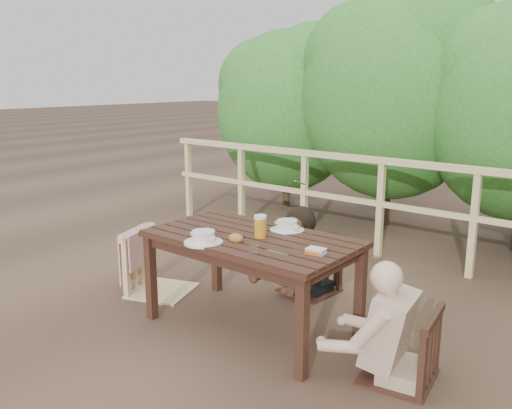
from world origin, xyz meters
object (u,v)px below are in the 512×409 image
Objects in this scene: tumbler at (254,251)px; butter_tub at (316,252)px; bread_roll at (236,238)px; chair_left at (160,235)px; diner_right at (408,287)px; chair_far at (310,244)px; table at (252,283)px; soup_far at (287,226)px; chair_right at (402,312)px; beer_glass at (260,227)px; soup_near at (203,237)px; woman at (312,225)px.

tumbler reaches higher than butter_tub.
bread_roll is 0.96× the size of butter_tub.
chair_left is 13.51× the size of tumbler.
diner_right reaches higher than bread_roll.
chair_far is 1.20m from tumbler.
butter_tub is (1.57, -0.09, 0.20)m from chair_left.
soup_far reaches higher than table.
soup_far is 3.39× the size of tumbler.
chair_right is 5.08× the size of beer_glass.
chair_left is at bearing 81.37° from diner_right.
soup_far is 0.46m from bread_roll.
table is 0.67m from butter_tub.
soup_near is 0.22m from bread_roll.
butter_tub is at bearing 40.70° from tumbler.
tumbler is (0.21, -0.32, -0.05)m from beer_glass.
chair_far is 0.62m from soup_far.
woman is 1.09m from butter_tub.
beer_glass is (0.11, -0.81, 0.34)m from chair_far.
chair_left is 2.12m from chair_right.
woman reaches higher than beer_glass.
beer_glass is at bearing -76.72° from chair_far.
table is 0.87m from woman.
woman is 9.84× the size of butter_tub.
beer_glass is (0.07, 0.01, 0.42)m from table.
diner_right reaches higher than chair_far.
chair_left is 0.93m from soup_near.
chair_far is 0.16m from woman.
beer_glass is at bearing -110.91° from chair_left.
bread_roll is at bearing -111.04° from beer_glass.
soup_far is 2.13× the size of butter_tub.
table is at bearing -108.91° from soup_far.
soup_far is at bearing 66.23° from soup_near.
woman is at bearing 104.32° from soup_far.
soup_near is 0.65m from soup_far.
beer_glass is at bearing 103.09° from woman.
diner_right is 1.36m from soup_near.
diner_right is at bearing 150.95° from woman.
diner_right is at bearing 14.09° from soup_near.
beer_glass is at bearing 82.02° from diner_right.
soup_far is (-1.02, 0.27, 0.29)m from chair_right.
beer_glass is (0.07, 0.18, 0.05)m from bread_roll.
chair_far reaches higher than tumbler.
chair_right reaches higher than chair_far.
chair_left is 5.90× the size of beer_glass.
diner_right is at bearing -28.39° from chair_far.
beer_glass is at bearing -97.97° from chair_right.
soup_far is (1.10, 0.25, 0.22)m from chair_left.
soup_far reaches higher than butter_tub.
beer_glass is (1.07, -0.02, 0.26)m from chair_left.
chair_left is at bearing -167.02° from soup_far.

